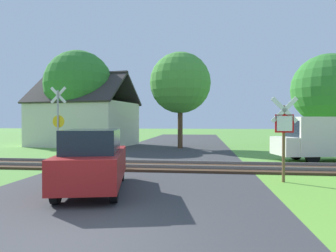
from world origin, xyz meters
TOP-DOWN VIEW (x-y plane):
  - ground_plane at (0.00, 0.00)m, footprint 160.00×160.00m
  - road_asphalt at (0.00, 2.00)m, footprint 8.19×80.00m
  - rail_track at (0.00, 8.44)m, footprint 60.00×2.60m
  - stop_sign_near at (4.78, 5.75)m, footprint 0.88×0.15m
  - crossing_sign_far at (-5.25, 10.08)m, footprint 0.88×0.14m
  - house at (-7.81, 19.68)m, footprint 8.92×7.40m
  - tree_center at (0.42, 17.97)m, footprint 4.57×4.57m
  - tree_far at (12.27, 21.44)m, footprint 5.75×5.75m
  - tree_left at (-7.98, 19.01)m, footprint 5.52×5.52m
  - mail_truck at (8.37, 11.40)m, footprint 5.17×2.81m
  - parked_car at (-1.01, 3.84)m, footprint 2.43×4.25m

SIDE VIEW (x-z plane):
  - ground_plane at x=0.00m, z-range 0.00..0.00m
  - road_asphalt at x=0.00m, z-range 0.00..0.01m
  - rail_track at x=0.00m, z-range -0.05..0.17m
  - parked_car at x=-1.01m, z-range 0.00..1.78m
  - mail_truck at x=8.37m, z-range 0.12..2.36m
  - stop_sign_near at x=4.78m, z-range 0.26..3.09m
  - house at x=-7.81m, z-range -1.07..5.03m
  - crossing_sign_far at x=-5.25m, z-range 0.24..4.04m
  - tree_far at x=12.27m, z-range 0.89..8.43m
  - tree_center at x=0.42m, z-range 1.30..8.51m
  - tree_left at x=-7.98m, z-range 1.13..8.93m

